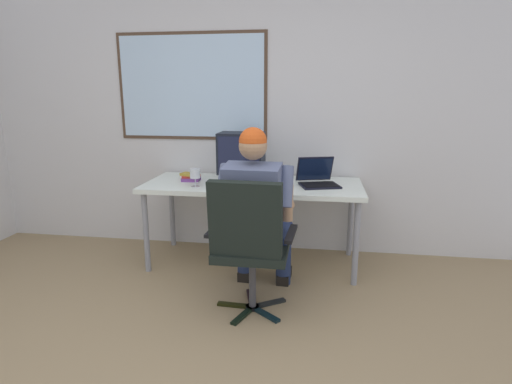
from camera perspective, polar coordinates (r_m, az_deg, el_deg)
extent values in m
cube|color=silver|center=(3.98, -0.28, 9.96)|extent=(5.42, 0.06, 2.52)
cube|color=#4C3828|center=(4.07, -8.85, 14.14)|extent=(1.44, 0.01, 0.99)
cube|color=silver|center=(4.07, -8.87, 14.14)|extent=(1.38, 0.02, 0.93)
cylinder|color=gray|center=(3.66, -14.91, -5.43)|extent=(0.05, 0.05, 0.70)
cylinder|color=gray|center=(3.38, 13.62, -6.92)|extent=(0.05, 0.05, 0.70)
cylinder|color=gray|center=(4.22, -11.49, -2.68)|extent=(0.05, 0.05, 0.70)
cylinder|color=gray|center=(3.99, 12.88, -3.72)|extent=(0.05, 0.05, 0.70)
cube|color=silver|center=(3.61, -0.39, 0.92)|extent=(1.88, 0.77, 0.04)
cube|color=black|center=(3.11, -2.90, -15.31)|extent=(0.26, 0.06, 0.02)
cube|color=black|center=(2.99, -1.78, -16.62)|extent=(0.13, 0.26, 0.02)
cube|color=black|center=(3.00, 1.25, -16.46)|extent=(0.23, 0.20, 0.02)
cube|color=black|center=(3.13, 1.78, -15.09)|extent=(0.24, 0.18, 0.02)
cube|color=black|center=(3.20, -0.72, -14.44)|extent=(0.11, 0.26, 0.02)
cylinder|color=black|center=(3.09, -0.47, -15.57)|extent=(0.10, 0.10, 0.02)
cylinder|color=#3F3F44|center=(2.99, -0.48, -11.92)|extent=(0.05, 0.05, 0.41)
cube|color=black|center=(2.90, -0.49, -7.86)|extent=(0.49, 0.49, 0.06)
cube|color=black|center=(2.60, -1.52, -3.87)|extent=(0.48, 0.13, 0.50)
cube|color=black|center=(2.81, 4.87, -5.77)|extent=(0.07, 0.35, 0.02)
cube|color=black|center=(2.92, -5.66, -5.05)|extent=(0.07, 0.35, 0.02)
cylinder|color=navy|center=(3.08, 3.35, -5.96)|extent=(0.17, 0.42, 0.15)
cylinder|color=navy|center=(3.36, 3.82, -8.70)|extent=(0.12, 0.12, 0.48)
cube|color=black|center=(3.49, 3.91, -11.41)|extent=(0.11, 0.25, 0.08)
cylinder|color=navy|center=(3.14, -2.47, -5.57)|extent=(0.17, 0.42, 0.15)
cylinder|color=navy|center=(3.41, -1.57, -8.30)|extent=(0.12, 0.12, 0.48)
cube|color=black|center=(3.54, -1.32, -10.99)|extent=(0.11, 0.25, 0.08)
cube|color=slate|center=(2.83, -0.41, -1.79)|extent=(0.39, 0.31, 0.58)
sphere|color=tan|center=(2.75, -0.42, 6.38)|extent=(0.19, 0.19, 0.19)
sphere|color=#CE4F1C|center=(2.74, -0.42, 7.00)|extent=(0.19, 0.19, 0.19)
cylinder|color=slate|center=(2.81, 4.20, 0.75)|extent=(0.10, 0.18, 0.29)
cylinder|color=tan|center=(2.93, 4.39, -1.50)|extent=(0.08, 0.09, 0.26)
sphere|color=tan|center=(2.97, 4.47, -1.80)|extent=(0.09, 0.09, 0.09)
cylinder|color=slate|center=(2.90, -4.46, 1.15)|extent=(0.10, 0.24, 0.28)
cylinder|color=tan|center=(3.04, -3.71, 0.84)|extent=(0.08, 0.12, 0.27)
sphere|color=tan|center=(3.11, -3.29, 2.37)|extent=(0.09, 0.09, 0.09)
cube|color=beige|center=(3.63, -1.98, 1.44)|extent=(0.28, 0.22, 0.02)
cylinder|color=beige|center=(3.62, -1.99, 2.11)|extent=(0.04, 0.04, 0.07)
cube|color=black|center=(3.58, -2.01, 5.39)|extent=(0.38, 0.27, 0.35)
cube|color=#191E38|center=(3.45, -2.44, 5.06)|extent=(0.34, 0.01, 0.31)
cube|color=black|center=(3.52, 8.75, 0.89)|extent=(0.37, 0.32, 0.02)
cube|color=black|center=(3.52, 8.76, 1.05)|extent=(0.33, 0.28, 0.00)
cube|color=black|center=(3.65, 8.09, 3.21)|extent=(0.33, 0.18, 0.22)
cube|color=#0F1933|center=(3.64, 8.12, 3.13)|extent=(0.30, 0.16, 0.19)
cylinder|color=silver|center=(3.50, -8.33, 0.75)|extent=(0.07, 0.07, 0.00)
cylinder|color=silver|center=(3.50, -8.36, 1.35)|extent=(0.01, 0.01, 0.07)
cylinder|color=silver|center=(3.48, -8.40, 2.55)|extent=(0.09, 0.09, 0.08)
cylinder|color=#5F0511|center=(3.49, -8.38, 2.12)|extent=(0.08, 0.08, 0.03)
cube|color=#6F3B8C|center=(3.75, -8.94, 1.76)|extent=(0.16, 0.13, 0.03)
cube|color=#B62F27|center=(3.74, -8.92, 2.15)|extent=(0.16, 0.12, 0.02)
cube|color=#A68B2C|center=(3.72, -9.13, 2.43)|extent=(0.17, 0.13, 0.02)
cube|color=#8C2469|center=(3.41, 2.85, 0.57)|extent=(0.17, 0.16, 0.01)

